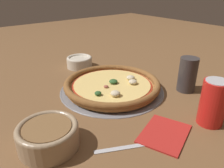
{
  "coord_description": "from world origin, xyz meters",
  "views": [
    {
      "loc": [
        0.43,
        0.53,
        0.34
      ],
      "look_at": [
        0.0,
        0.0,
        0.02
      ],
      "focal_mm": 35.0,
      "sensor_mm": 36.0,
      "label": 1
    }
  ],
  "objects_px": {
    "pizza_tray": "(112,89)",
    "pizza": "(112,84)",
    "bowl_far": "(48,135)",
    "drinking_cup": "(188,75)",
    "napkin": "(165,133)",
    "beverage_can": "(213,103)",
    "fork": "(136,146)",
    "bowl_near": "(79,62)"
  },
  "relations": [
    {
      "from": "pizza_tray",
      "to": "pizza",
      "type": "height_order",
      "value": "pizza"
    },
    {
      "from": "bowl_far",
      "to": "pizza_tray",
      "type": "bearing_deg",
      "value": -155.39
    },
    {
      "from": "pizza",
      "to": "drinking_cup",
      "type": "bearing_deg",
      "value": 141.31
    },
    {
      "from": "pizza_tray",
      "to": "drinking_cup",
      "type": "relative_size",
      "value": 3.04
    },
    {
      "from": "pizza",
      "to": "drinking_cup",
      "type": "distance_m",
      "value": 0.26
    },
    {
      "from": "pizza_tray",
      "to": "napkin",
      "type": "relative_size",
      "value": 2.23
    },
    {
      "from": "pizza_tray",
      "to": "beverage_can",
      "type": "height_order",
      "value": "beverage_can"
    },
    {
      "from": "fork",
      "to": "bowl_far",
      "type": "bearing_deg",
      "value": 166.8
    },
    {
      "from": "drinking_cup",
      "to": "bowl_far",
      "type": "bearing_deg",
      "value": -3.12
    },
    {
      "from": "bowl_near",
      "to": "napkin",
      "type": "height_order",
      "value": "bowl_near"
    },
    {
      "from": "pizza_tray",
      "to": "pizza",
      "type": "distance_m",
      "value": 0.02
    },
    {
      "from": "bowl_near",
      "to": "bowl_far",
      "type": "xyz_separation_m",
      "value": [
        0.32,
        0.4,
        0.01
      ]
    },
    {
      "from": "napkin",
      "to": "bowl_far",
      "type": "bearing_deg",
      "value": -30.0
    },
    {
      "from": "pizza",
      "to": "beverage_can",
      "type": "height_order",
      "value": "beverage_can"
    },
    {
      "from": "pizza",
      "to": "bowl_near",
      "type": "distance_m",
      "value": 0.27
    },
    {
      "from": "fork",
      "to": "beverage_can",
      "type": "bearing_deg",
      "value": 11.75
    },
    {
      "from": "bowl_near",
      "to": "pizza",
      "type": "bearing_deg",
      "value": 83.26
    },
    {
      "from": "pizza",
      "to": "bowl_far",
      "type": "relative_size",
      "value": 2.39
    },
    {
      "from": "bowl_far",
      "to": "fork",
      "type": "relative_size",
      "value": 0.85
    },
    {
      "from": "pizza_tray",
      "to": "pizza",
      "type": "relative_size",
      "value": 1.08
    },
    {
      "from": "pizza_tray",
      "to": "beverage_can",
      "type": "bearing_deg",
      "value": 104.37
    },
    {
      "from": "bowl_far",
      "to": "drinking_cup",
      "type": "xyz_separation_m",
      "value": [
        -0.49,
        0.03,
        0.03
      ]
    },
    {
      "from": "bowl_far",
      "to": "drinking_cup",
      "type": "distance_m",
      "value": 0.49
    },
    {
      "from": "bowl_far",
      "to": "napkin",
      "type": "bearing_deg",
      "value": 150.0
    },
    {
      "from": "pizza_tray",
      "to": "drinking_cup",
      "type": "xyz_separation_m",
      "value": [
        -0.2,
        0.16,
        0.06
      ]
    },
    {
      "from": "pizza_tray",
      "to": "drinking_cup",
      "type": "height_order",
      "value": "drinking_cup"
    },
    {
      "from": "bowl_far",
      "to": "drinking_cup",
      "type": "height_order",
      "value": "drinking_cup"
    },
    {
      "from": "drinking_cup",
      "to": "napkin",
      "type": "relative_size",
      "value": 0.73
    },
    {
      "from": "pizza",
      "to": "bowl_near",
      "type": "bearing_deg",
      "value": -96.74
    },
    {
      "from": "napkin",
      "to": "fork",
      "type": "relative_size",
      "value": 0.99
    },
    {
      "from": "bowl_near",
      "to": "fork",
      "type": "xyz_separation_m",
      "value": [
        0.17,
        0.53,
        -0.02
      ]
    },
    {
      "from": "pizza",
      "to": "bowl_near",
      "type": "relative_size",
      "value": 3.0
    },
    {
      "from": "pizza",
      "to": "bowl_far",
      "type": "height_order",
      "value": "bowl_far"
    },
    {
      "from": "bowl_near",
      "to": "napkin",
      "type": "distance_m",
      "value": 0.55
    },
    {
      "from": "beverage_can",
      "to": "pizza",
      "type": "bearing_deg",
      "value": -75.63
    },
    {
      "from": "bowl_near",
      "to": "fork",
      "type": "bearing_deg",
      "value": 72.25
    },
    {
      "from": "pizza",
      "to": "fork",
      "type": "distance_m",
      "value": 0.29
    },
    {
      "from": "pizza_tray",
      "to": "fork",
      "type": "height_order",
      "value": "pizza_tray"
    },
    {
      "from": "drinking_cup",
      "to": "fork",
      "type": "height_order",
      "value": "drinking_cup"
    },
    {
      "from": "pizza_tray",
      "to": "bowl_near",
      "type": "xyz_separation_m",
      "value": [
        -0.03,
        -0.27,
        0.02
      ]
    },
    {
      "from": "pizza",
      "to": "fork",
      "type": "xyz_separation_m",
      "value": [
        0.14,
        0.26,
        -0.02
      ]
    },
    {
      "from": "bowl_far",
      "to": "beverage_can",
      "type": "relative_size",
      "value": 1.12
    }
  ]
}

